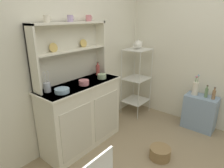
% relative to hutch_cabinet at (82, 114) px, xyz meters
% --- Properties ---
extents(wall_back, '(3.84, 0.05, 2.50)m').
position_rel_hutch_cabinet_xyz_m(wall_back, '(0.03, 0.26, 0.78)').
color(wall_back, silver).
rests_on(wall_back, ground).
extents(hutch_cabinet, '(1.16, 0.45, 0.91)m').
position_rel_hutch_cabinet_xyz_m(hutch_cabinet, '(0.00, 0.00, 0.00)').
color(hutch_cabinet, silver).
rests_on(hutch_cabinet, ground).
extents(hutch_shelf_unit, '(1.09, 0.18, 0.76)m').
position_rel_hutch_cabinet_xyz_m(hutch_shelf_unit, '(0.00, 0.17, 0.88)').
color(hutch_shelf_unit, silver).
rests_on(hutch_shelf_unit, hutch_cabinet).
extents(bakers_rack, '(0.44, 0.39, 1.20)m').
position_rel_hutch_cabinet_xyz_m(bakers_rack, '(1.30, -0.05, 0.25)').
color(bakers_rack, silver).
rests_on(bakers_rack, ground).
extents(side_shelf_blue, '(0.28, 0.48, 0.55)m').
position_rel_hutch_cabinet_xyz_m(side_shelf_blue, '(1.47, -1.15, -0.19)').
color(side_shelf_blue, '#849EBC').
rests_on(side_shelf_blue, ground).
extents(floor_basket, '(0.27, 0.27, 0.15)m').
position_rel_hutch_cabinet_xyz_m(floor_basket, '(0.41, -1.00, -0.39)').
color(floor_basket, '#93754C').
rests_on(floor_basket, ground).
extents(cup_cream_0, '(0.08, 0.07, 0.08)m').
position_rel_hutch_cabinet_xyz_m(cup_cream_0, '(-0.31, 0.12, 1.24)').
color(cup_cream_0, silver).
rests_on(cup_cream_0, hutch_shelf_unit).
extents(cup_lilac_1, '(0.08, 0.07, 0.08)m').
position_rel_hutch_cabinet_xyz_m(cup_lilac_1, '(0.01, 0.12, 1.24)').
color(cup_lilac_1, '#B79ECC').
rests_on(cup_lilac_1, hutch_shelf_unit).
extents(cup_rose_2, '(0.09, 0.07, 0.08)m').
position_rel_hutch_cabinet_xyz_m(cup_rose_2, '(0.32, 0.12, 1.24)').
color(cup_rose_2, '#D17A84').
rests_on(cup_rose_2, hutch_shelf_unit).
extents(bowl_mixing_large, '(0.17, 0.17, 0.05)m').
position_rel_hutch_cabinet_xyz_m(bowl_mixing_large, '(-0.34, -0.07, 0.47)').
color(bowl_mixing_large, '#8EB2D1').
rests_on(bowl_mixing_large, hutch_cabinet).
extents(bowl_floral_medium, '(0.13, 0.13, 0.06)m').
position_rel_hutch_cabinet_xyz_m(bowl_floral_medium, '(0.00, -0.07, 0.48)').
color(bowl_floral_medium, '#D17A84').
rests_on(bowl_floral_medium, hutch_cabinet).
extents(bowl_cream_small, '(0.12, 0.12, 0.06)m').
position_rel_hutch_cabinet_xyz_m(bowl_cream_small, '(0.34, -0.07, 0.48)').
color(bowl_cream_small, '#9EB78E').
rests_on(bowl_cream_small, hutch_cabinet).
extents(jam_bottle, '(0.06, 0.06, 0.20)m').
position_rel_hutch_cabinet_xyz_m(jam_bottle, '(0.43, 0.09, 0.52)').
color(jam_bottle, '#B74C47').
rests_on(jam_bottle, hutch_cabinet).
extents(utensil_jar, '(0.08, 0.08, 0.25)m').
position_rel_hutch_cabinet_xyz_m(utensil_jar, '(-0.43, 0.08, 0.50)').
color(utensil_jar, '#B2B7C6').
rests_on(utensil_jar, hutch_cabinet).
extents(porcelain_teapot, '(0.24, 0.15, 0.17)m').
position_rel_hutch_cabinet_xyz_m(porcelain_teapot, '(1.29, -0.05, 0.81)').
color(porcelain_teapot, white).
rests_on(porcelain_teapot, bakers_rack).
extents(flower_vase, '(0.10, 0.10, 0.34)m').
position_rel_hutch_cabinet_xyz_m(flower_vase, '(1.47, -1.03, 0.20)').
color(flower_vase, silver).
rests_on(flower_vase, side_shelf_blue).
extents(oil_bottle, '(0.05, 0.05, 0.20)m').
position_rel_hutch_cabinet_xyz_m(oil_bottle, '(1.47, -1.20, 0.17)').
color(oil_bottle, '#6B8C60').
rests_on(oil_bottle, side_shelf_blue).
extents(vinegar_bottle, '(0.05, 0.05, 0.19)m').
position_rel_hutch_cabinet_xyz_m(vinegar_bottle, '(1.47, -1.30, 0.16)').
color(vinegar_bottle, '#99704C').
rests_on(vinegar_bottle, side_shelf_blue).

